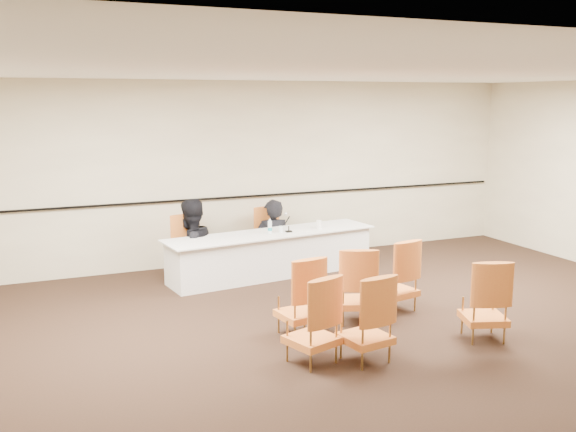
{
  "coord_description": "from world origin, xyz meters",
  "views": [
    {
      "loc": [
        -3.58,
        -6.04,
        2.72
      ],
      "look_at": [
        0.12,
        2.6,
        0.98
      ],
      "focal_mm": 40.0,
      "sensor_mm": 36.0,
      "label": 1
    }
  ],
  "objects_px": {
    "aud_chair_back_left": "(312,319)",
    "water_bottle": "(270,226)",
    "aud_chair_back_right": "(484,299)",
    "panelist_second_chair": "(190,247)",
    "aud_chair_front_mid": "(356,284)",
    "drinking_glass": "(281,229)",
    "panelist_main": "(273,249)",
    "aud_chair_front_right": "(396,275)",
    "coffee_cup": "(319,224)",
    "panelist_second": "(191,255)",
    "aud_chair_back_mid": "(366,317)",
    "panelist_main_chair": "(273,237)",
    "aud_chair_front_left": "(300,296)",
    "panel_table": "(272,254)",
    "microphone": "(289,223)"
  },
  "relations": [
    {
      "from": "aud_chair_back_right",
      "to": "panelist_second_chair",
      "type": "bearing_deg",
      "value": 141.29
    },
    {
      "from": "panelist_main_chair",
      "to": "aud_chair_back_left",
      "type": "relative_size",
      "value": 1.0
    },
    {
      "from": "microphone",
      "to": "aud_chair_front_right",
      "type": "xyz_separation_m",
      "value": [
        0.59,
        -2.13,
        -0.34
      ]
    },
    {
      "from": "panelist_main_chair",
      "to": "panelist_second_chair",
      "type": "height_order",
      "value": "same"
    },
    {
      "from": "aud_chair_back_left",
      "to": "aud_chair_back_mid",
      "type": "bearing_deg",
      "value": -35.89
    },
    {
      "from": "panelist_main_chair",
      "to": "aud_chair_back_mid",
      "type": "xyz_separation_m",
      "value": [
        -0.56,
        -4.01,
        0.0
      ]
    },
    {
      "from": "panelist_main_chair",
      "to": "aud_chair_front_mid",
      "type": "distance_m",
      "value": 2.92
    },
    {
      "from": "aud_chair_front_mid",
      "to": "panelist_main",
      "type": "bearing_deg",
      "value": 109.88
    },
    {
      "from": "coffee_cup",
      "to": "aud_chair_front_left",
      "type": "distance_m",
      "value": 2.93
    },
    {
      "from": "panel_table",
      "to": "water_bottle",
      "type": "xyz_separation_m",
      "value": [
        -0.03,
        -0.01,
        0.45
      ]
    },
    {
      "from": "aud_chair_front_mid",
      "to": "aud_chair_back_right",
      "type": "distance_m",
      "value": 1.51
    },
    {
      "from": "aud_chair_back_mid",
      "to": "aud_chair_back_right",
      "type": "relative_size",
      "value": 1.0
    },
    {
      "from": "panelist_second",
      "to": "aud_chair_front_mid",
      "type": "height_order",
      "value": "panelist_second"
    },
    {
      "from": "drinking_glass",
      "to": "aud_chair_front_left",
      "type": "relative_size",
      "value": 0.11
    },
    {
      "from": "microphone",
      "to": "aud_chair_back_mid",
      "type": "height_order",
      "value": "microphone"
    },
    {
      "from": "drinking_glass",
      "to": "panelist_second_chair",
      "type": "bearing_deg",
      "value": 163.11
    },
    {
      "from": "aud_chair_back_left",
      "to": "water_bottle",
      "type": "bearing_deg",
      "value": 58.29
    },
    {
      "from": "panelist_second",
      "to": "aud_chair_back_mid",
      "type": "height_order",
      "value": "panelist_second"
    },
    {
      "from": "microphone",
      "to": "drinking_glass",
      "type": "distance_m",
      "value": 0.15
    },
    {
      "from": "water_bottle",
      "to": "aud_chair_front_left",
      "type": "relative_size",
      "value": 0.23
    },
    {
      "from": "microphone",
      "to": "aud_chair_back_right",
      "type": "height_order",
      "value": "microphone"
    },
    {
      "from": "water_bottle",
      "to": "aud_chair_back_right",
      "type": "relative_size",
      "value": 0.23
    },
    {
      "from": "water_bottle",
      "to": "panelist_second_chair",
      "type": "bearing_deg",
      "value": 161.34
    },
    {
      "from": "aud_chair_front_right",
      "to": "aud_chair_front_mid",
      "type": "bearing_deg",
      "value": -176.89
    },
    {
      "from": "panelist_second",
      "to": "aud_chair_back_mid",
      "type": "bearing_deg",
      "value": 77.42
    },
    {
      "from": "panelist_main",
      "to": "coffee_cup",
      "type": "height_order",
      "value": "panelist_main"
    },
    {
      "from": "panel_table",
      "to": "panelist_second_chair",
      "type": "height_order",
      "value": "panelist_second_chair"
    },
    {
      "from": "panelist_main",
      "to": "panelist_second",
      "type": "bearing_deg",
      "value": 16.0
    },
    {
      "from": "drinking_glass",
      "to": "aud_chair_back_right",
      "type": "xyz_separation_m",
      "value": [
        1.07,
        -3.42,
        -0.25
      ]
    },
    {
      "from": "panelist_second_chair",
      "to": "aud_chair_front_mid",
      "type": "xyz_separation_m",
      "value": [
        1.36,
        -2.74,
        0.0
      ]
    },
    {
      "from": "aud_chair_back_left",
      "to": "aud_chair_front_mid",
      "type": "bearing_deg",
      "value": 24.09
    },
    {
      "from": "aud_chair_front_left",
      "to": "aud_chair_back_right",
      "type": "height_order",
      "value": "same"
    },
    {
      "from": "panelist_main",
      "to": "panelist_second_chair",
      "type": "xyz_separation_m",
      "value": [
        -1.42,
        -0.17,
        0.2
      ]
    },
    {
      "from": "coffee_cup",
      "to": "aud_chair_back_left",
      "type": "bearing_deg",
      "value": -117.02
    },
    {
      "from": "panelist_main_chair",
      "to": "aud_chair_back_right",
      "type": "height_order",
      "value": "same"
    },
    {
      "from": "drinking_glass",
      "to": "aud_chair_front_left",
      "type": "xyz_separation_m",
      "value": [
        -0.8,
        -2.48,
        -0.25
      ]
    },
    {
      "from": "aud_chair_front_mid",
      "to": "aud_chair_back_right",
      "type": "relative_size",
      "value": 1.0
    },
    {
      "from": "water_bottle",
      "to": "aud_chair_back_right",
      "type": "bearing_deg",
      "value": -69.95
    },
    {
      "from": "panel_table",
      "to": "drinking_glass",
      "type": "xyz_separation_m",
      "value": [
        0.15,
        -0.03,
        0.39
      ]
    },
    {
      "from": "panelist_main",
      "to": "aud_chair_front_right",
      "type": "relative_size",
      "value": 1.75
    },
    {
      "from": "coffee_cup",
      "to": "aud_chair_front_right",
      "type": "height_order",
      "value": "aud_chair_front_right"
    },
    {
      "from": "panelist_main",
      "to": "aud_chair_front_right",
      "type": "distance_m",
      "value": 2.82
    },
    {
      "from": "aud_chair_back_right",
      "to": "aud_chair_back_mid",
      "type": "bearing_deg",
      "value": -160.5
    },
    {
      "from": "panelist_second_chair",
      "to": "coffee_cup",
      "type": "relative_size",
      "value": 7.31
    },
    {
      "from": "coffee_cup",
      "to": "aud_chair_back_right",
      "type": "xyz_separation_m",
      "value": [
        0.41,
        -3.46,
        -0.26
      ]
    },
    {
      "from": "aud_chair_back_mid",
      "to": "microphone",
      "type": "bearing_deg",
      "value": 71.35
    },
    {
      "from": "panelist_main",
      "to": "drinking_glass",
      "type": "height_order",
      "value": "panelist_main"
    },
    {
      "from": "aud_chair_front_mid",
      "to": "aud_chair_back_left",
      "type": "height_order",
      "value": "same"
    },
    {
      "from": "panel_table",
      "to": "panelist_main",
      "type": "xyz_separation_m",
      "value": [
        0.23,
        0.55,
        -0.07
      ]
    },
    {
      "from": "panelist_second",
      "to": "aud_chair_front_left",
      "type": "bearing_deg",
      "value": 75.31
    }
  ]
}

